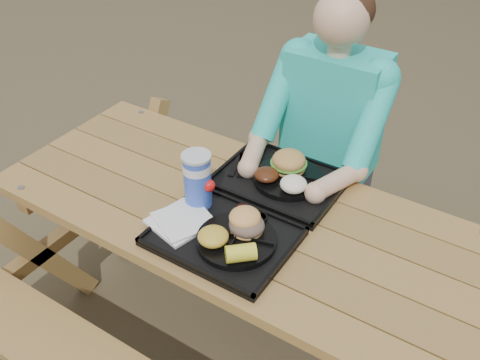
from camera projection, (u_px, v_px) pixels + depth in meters
The scene contains 18 objects.
ground at pixel (240, 341), 2.33m from camera, with size 60.00×60.00×0.00m, color #999999.
picnic_table at pixel (240, 282), 2.10m from camera, with size 1.80×1.49×0.75m, color #999999, non-canonical shape.
tray_near at pixel (223, 237), 1.75m from camera, with size 0.45×0.35×0.02m, color black.
tray_far at pixel (280, 181), 2.00m from camera, with size 0.45×0.35×0.02m, color black.
plate_near at pixel (236, 240), 1.71m from camera, with size 0.26×0.26×0.02m, color black.
plate_far at pixel (288, 178), 1.98m from camera, with size 0.26×0.26×0.02m, color black.
napkin_stack at pixel (180, 221), 1.79m from camera, with size 0.18×0.18×0.02m, color white.
soda_cup at pixel (198, 181), 1.82m from camera, with size 0.10×0.10×0.19m, color #183CB7.
condiment_bbq at pixel (242, 210), 1.82m from camera, with size 0.05×0.05×0.03m, color black.
condiment_mustard at pixel (259, 220), 1.78m from camera, with size 0.05×0.05×0.03m, color yellow.
sandwich at pixel (247, 217), 1.70m from camera, with size 0.11×0.11×0.11m, color #E49F50, non-canonical shape.
mac_cheese at pixel (213, 237), 1.67m from camera, with size 0.10×0.10×0.05m, color gold.
corn_cob at pixel (241, 253), 1.61m from camera, with size 0.09×0.09×0.05m, color yellow, non-canonical shape.
cutlery_far at pixel (242, 165), 2.06m from camera, with size 0.03×0.16×0.01m, color black.
burger at pixel (289, 156), 1.97m from camera, with size 0.13×0.13×0.11m, color #B98641, non-canonical shape.
baked_beans at pixel (267, 175), 1.94m from camera, with size 0.09×0.09×0.04m, color #48200E.
potato_salad at pixel (293, 184), 1.89m from camera, with size 0.10×0.10×0.05m, color white.
diner at pixel (326, 160), 2.32m from camera, with size 0.48×0.84×1.28m, color #1B9DC0, non-canonical shape.
Camera 1 is at (0.78, -1.22, 1.96)m, focal length 40.00 mm.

